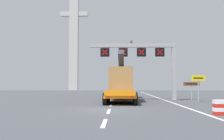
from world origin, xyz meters
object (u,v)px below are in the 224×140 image
(tourist_info_sign_brown, at_px, (191,86))
(overhead_lane_gantry, at_px, (144,55))
(heavy_haul_truck_orange, at_px, (122,83))
(crash_barrier_striped, at_px, (222,108))
(bridge_pylon_distant, at_px, (74,27))
(exit_sign_yellow, at_px, (198,82))

(tourist_info_sign_brown, bearing_deg, overhead_lane_gantry, -169.31)
(heavy_haul_truck_orange, distance_m, tourist_info_sign_brown, 8.21)
(heavy_haul_truck_orange, relative_size, crash_barrier_striped, 13.90)
(overhead_lane_gantry, bearing_deg, tourist_info_sign_brown, 10.69)
(overhead_lane_gantry, xyz_separation_m, heavy_haul_truck_orange, (-2.49, 0.86, -3.24))
(crash_barrier_striped, xyz_separation_m, bridge_pylon_distant, (-20.74, 62.43, 19.90))
(exit_sign_yellow, bearing_deg, bridge_pylon_distant, 114.01)
(heavy_haul_truck_orange, relative_size, tourist_info_sign_brown, 6.74)
(overhead_lane_gantry, height_order, heavy_haul_truck_orange, overhead_lane_gantry)
(exit_sign_yellow, distance_m, bridge_pylon_distant, 59.26)
(exit_sign_yellow, height_order, crash_barrier_striped, exit_sign_yellow)
(heavy_haul_truck_orange, bearing_deg, tourist_info_sign_brown, 1.53)
(overhead_lane_gantry, relative_size, tourist_info_sign_brown, 4.83)
(bridge_pylon_distant, bearing_deg, tourist_info_sign_brown, -64.37)
(exit_sign_yellow, xyz_separation_m, crash_barrier_striped, (-2.20, -10.94, -1.65))
(tourist_info_sign_brown, xyz_separation_m, crash_barrier_striped, (-2.43, -14.12, -1.19))
(heavy_haul_truck_orange, height_order, tourist_info_sign_brown, heavy_haul_truck_orange)
(exit_sign_yellow, bearing_deg, tourist_info_sign_brown, 85.79)
(overhead_lane_gantry, xyz_separation_m, exit_sign_yellow, (5.47, -2.11, -3.13))
(tourist_info_sign_brown, bearing_deg, exit_sign_yellow, -94.21)
(crash_barrier_striped, bearing_deg, exit_sign_yellow, 78.63)
(overhead_lane_gantry, height_order, crash_barrier_striped, overhead_lane_gantry)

